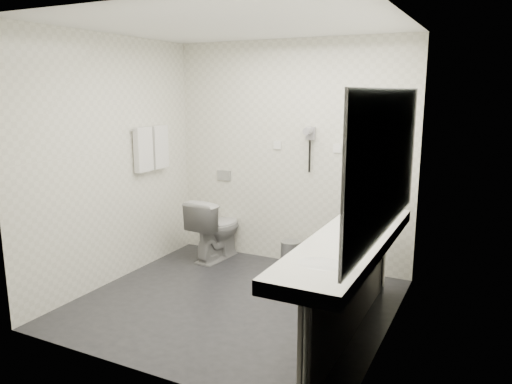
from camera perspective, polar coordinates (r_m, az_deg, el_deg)
The scene contains 30 objects.
floor at distance 4.72m, azimuth -2.51°, elevation -12.75°, with size 2.80×2.80×0.00m, color #242429.
ceiling at distance 4.33m, azimuth -2.82°, elevation 18.96°, with size 2.80×2.80×0.00m, color white.
wall_back at distance 5.51m, azimuth 3.98°, elevation 4.37°, with size 2.80×2.80×0.00m, color white.
wall_front at distance 3.30m, azimuth -13.74°, elevation -0.97°, with size 2.80×2.80×0.00m, color white.
wall_left at distance 5.17m, azimuth -16.34°, elevation 3.44°, with size 2.60×2.60×0.00m, color white.
wall_right at distance 3.87m, azimuth 15.73°, elevation 0.79°, with size 2.60×2.60×0.00m, color white.
vanity_counter at distance 3.85m, azimuth 10.75°, elevation -5.93°, with size 0.55×2.20×0.10m, color white.
vanity_panel at distance 4.00m, azimuth 10.86°, elevation -11.79°, with size 0.03×2.15×0.75m, color gray.
vanity_post_near at distance 3.10m, azimuth 5.83°, elevation -18.99°, with size 0.06×0.06×0.75m, color silver.
vanity_post_far at distance 4.94m, azimuth 14.55°, elevation -7.32°, with size 0.06×0.06×0.75m, color silver.
mirror at distance 3.65m, azimuth 15.07°, elevation 3.36°, with size 0.02×2.20×1.05m, color #B2BCC6.
basin_near at distance 3.25m, azimuth 7.57°, elevation -8.53°, with size 0.40×0.31×0.05m, color white.
basin_far at distance 4.45m, azimuth 13.09°, elevation -3.16°, with size 0.40×0.31×0.05m, color white.
faucet_near at distance 3.17m, azimuth 10.97°, elevation -7.48°, with size 0.04×0.04×0.15m, color silver.
faucet_far at distance 4.39m, azimuth 15.61°, elevation -2.28°, with size 0.04×0.04×0.15m, color silver.
soap_bottle_a at distance 3.82m, azimuth 12.97°, elevation -4.61°, with size 0.04×0.04×0.10m, color beige.
soap_bottle_c at distance 3.68m, azimuth 12.04°, elevation -4.91°, with size 0.05×0.05×0.13m, color beige.
glass_left at distance 4.09m, azimuth 13.55°, elevation -3.50°, with size 0.06×0.06×0.11m, color silver.
toilet at distance 5.78m, azimuth -4.69°, elevation -4.24°, with size 0.41×0.72×0.73m, color white.
flush_plate at distance 5.92m, azimuth -3.74°, elevation 1.95°, with size 0.18×0.02×0.12m, color #B2B5BA.
pedal_bin at distance 5.48m, azimuth 4.05°, elevation -7.45°, with size 0.22×0.22×0.31m, color #B2B5BA.
bin_lid at distance 5.43m, azimuth 4.07°, elevation -5.83°, with size 0.22×0.22×0.01m, color #B2B5BA.
towel_rail at distance 5.52m, azimuth -12.24°, elevation 7.28°, with size 0.02×0.02×0.62m, color silver.
towel_near at distance 5.43m, azimuth -12.98°, elevation 4.84°, with size 0.07×0.24×0.48m, color white.
towel_far at distance 5.65m, azimuth -11.18°, elevation 5.18°, with size 0.07×0.24×0.48m, color white.
dryer_cradle at distance 5.36m, azimuth 6.37°, elevation 6.81°, with size 0.10×0.04×0.14m, color #98979C.
dryer_barrel at distance 5.30m, azimuth 6.11°, elevation 7.08°, with size 0.08×0.08×0.14m, color #98979C.
dryer_cord at distance 5.38m, azimuth 6.26°, elevation 4.15°, with size 0.02×0.02×0.35m, color black.
switch_plate_a at distance 5.55m, azimuth 2.51°, elevation 5.48°, with size 0.09×0.02×0.09m, color white.
switch_plate_b at distance 5.30m, azimuth 9.46°, elevation 5.04°, with size 0.09×0.02×0.09m, color white.
Camera 1 is at (2.10, -3.74, 1.96)m, focal length 34.35 mm.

